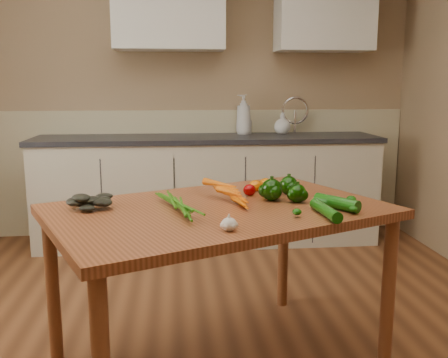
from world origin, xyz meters
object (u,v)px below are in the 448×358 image
pepper_a (272,190)px  carrot_bunch (214,197)px  table (219,226)px  tomato_c (266,185)px  tomato_b (256,186)px  soap_bottle_b (247,124)px  soap_bottle_c (282,123)px  garlic_bulb (229,224)px  leafy_greens (93,197)px  pepper_b (289,185)px  zucchini_b (326,210)px  soap_bottle_a (244,114)px  pepper_c (297,193)px  zucchini_a (337,203)px  tomato_a (250,190)px

pepper_a → carrot_bunch: bearing=-165.7°
table → tomato_c: 0.43m
pepper_a → tomato_b: bearing=101.8°
table → soap_bottle_b: (0.44, 2.13, 0.29)m
soap_bottle_b → soap_bottle_c: soap_bottle_c is taller
soap_bottle_b → garlic_bulb: 2.55m
table → garlic_bulb: size_ratio=28.49×
soap_bottle_c → leafy_greens: (-1.30, -2.06, -0.16)m
pepper_b → zucchini_b: size_ratio=0.37×
soap_bottle_a → pepper_b: (-0.03, -1.88, -0.24)m
pepper_c → zucchini_b: size_ratio=0.34×
pepper_a → garlic_bulb: bearing=-118.0°
soap_bottle_a → garlic_bulb: size_ratio=5.66×
tomato_b → zucchini_b: 0.56m
soap_bottle_a → leafy_greens: bearing=-54.8°
garlic_bulb → tomato_b: bearing=72.7°
pepper_a → tomato_c: bearing=86.8°
garlic_bulb → pepper_b: (0.37, 0.60, 0.02)m
pepper_c → garlic_bulb: bearing=-130.7°
tomato_c → zucchini_a: (0.24, -0.41, -0.01)m
table → soap_bottle_a: size_ratio=5.04×
pepper_a → zucchini_b: size_ratio=0.41×
carrot_bunch → zucchini_b: size_ratio=1.08×
tomato_a → zucchini_b: tomato_a is taller
soap_bottle_a → zucchini_b: (0.02, -2.31, -0.27)m
soap_bottle_c → tomato_a: bearing=123.8°
soap_bottle_b → pepper_a: soap_bottle_b is taller
tomato_b → table: bearing=-125.1°
pepper_b → pepper_a: bearing=-133.0°
soap_bottle_a → garlic_bulb: soap_bottle_a is taller
table → zucchini_a: size_ratio=7.88×
pepper_c → soap_bottle_b: bearing=88.2°
soap_bottle_a → pepper_a: size_ratio=3.31×
leafy_greens → pepper_a: (0.81, 0.08, -0.00)m
zucchini_b → soap_bottle_c: bearing=82.2°
carrot_bunch → garlic_bulb: bearing=-110.6°
garlic_bulb → tomato_c: (0.27, 0.69, 0.01)m
soap_bottle_b → zucchini_a: soap_bottle_b is taller
soap_bottle_a → tomato_b: bearing=-36.0°
carrot_bunch → zucchini_a: size_ratio=1.25×
carrot_bunch → zucchini_a: 0.55m
soap_bottle_a → carrot_bunch: bearing=-41.6°
soap_bottle_a → zucchini_b: soap_bottle_a is taller
table → carrot_bunch: carrot_bunch is taller
carrot_bunch → soap_bottle_a: bearing=54.6°
soap_bottle_c → tomato_b: soap_bottle_c is taller
table → garlic_bulb: bearing=-112.9°
soap_bottle_c → leafy_greens: bearing=108.6°
leafy_greens → tomato_b: bearing=20.3°
soap_bottle_a → pepper_b: 1.89m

